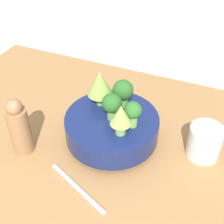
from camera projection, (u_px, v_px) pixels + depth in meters
ground_plane at (107, 160)px, 0.87m from camera, size 6.00×6.00×0.00m
table at (107, 154)px, 0.86m from camera, size 1.18×0.80×0.05m
bowl at (112, 127)px, 0.84m from camera, size 0.25×0.25×0.08m
broccoli_floret_right at (133, 112)px, 0.77m from camera, size 0.04×0.04×0.07m
broccoli_floret_back at (123, 91)px, 0.83m from camera, size 0.06×0.06×0.08m
romanesco_piece_near at (121, 117)px, 0.74m from camera, size 0.05×0.05×0.09m
romanesco_piece_far at (100, 84)px, 0.82m from camera, size 0.07×0.07×0.10m
broccoli_floret_center at (112, 104)px, 0.79m from camera, size 0.05×0.05×0.08m
cup at (205, 142)px, 0.80m from camera, size 0.09×0.09×0.09m
pepper_mill at (19, 128)px, 0.79m from camera, size 0.05×0.05×0.17m
fork at (77, 188)px, 0.74m from camera, size 0.18×0.09×0.01m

